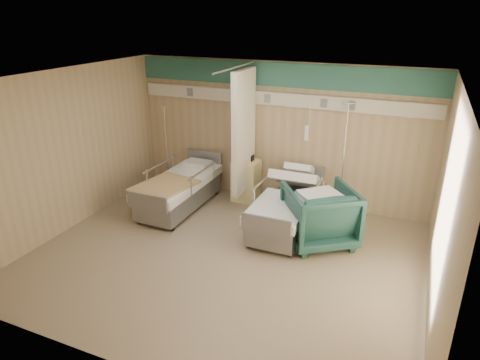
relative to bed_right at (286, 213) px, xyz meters
name	(u,v)px	position (x,y,z in m)	size (l,w,h in m)	color
ground	(225,257)	(-0.60, -1.30, -0.32)	(6.00, 5.00, 0.00)	#85765C
room_walls	(229,141)	(-0.63, -1.05, 1.55)	(6.04, 5.04, 2.82)	tan
bed_right	(286,213)	(0.00, 0.00, 0.00)	(1.00, 2.16, 0.63)	white
bed_left	(180,193)	(-2.20, 0.00, 0.00)	(1.00, 2.16, 0.63)	white
bedside_cabinet	(246,180)	(-1.15, 0.90, 0.11)	(0.50, 0.48, 0.85)	beige
visitor_armchair	(319,215)	(0.65, -0.25, 0.19)	(1.07, 1.10, 1.00)	#1C4640
waffle_blanket	(322,185)	(0.65, -0.24, 0.72)	(0.63, 0.56, 0.07)	white
iv_stand_right	(340,193)	(0.76, 0.97, 0.13)	(0.39, 0.39, 2.17)	silver
iv_stand_left	(168,172)	(-2.94, 0.78, 0.06)	(0.33, 0.33, 1.85)	silver
call_remote	(289,199)	(0.08, -0.13, 0.34)	(0.19, 0.09, 0.04)	black
tan_blanket	(165,186)	(-2.22, -0.46, 0.33)	(0.89, 1.12, 0.04)	tan
toiletry_bag	(248,158)	(-1.12, 0.94, 0.59)	(0.22, 0.14, 0.12)	black
white_cup	(240,155)	(-1.32, 1.01, 0.61)	(0.10, 0.10, 0.14)	white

